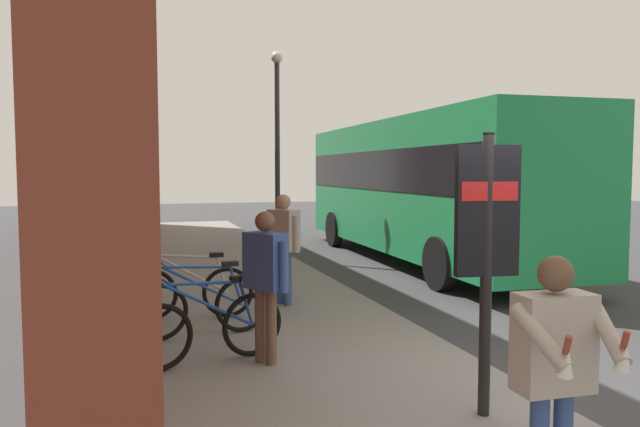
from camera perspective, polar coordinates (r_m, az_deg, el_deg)
ground at (r=12.03m, az=5.84°, el=-6.49°), size 60.00×60.00×0.00m
sidewalk_pavement at (r=13.20m, az=-8.74°, el=-5.31°), size 24.00×3.50×0.12m
station_facade at (r=14.08m, az=-18.07°, el=13.32°), size 22.00×0.65×9.03m
bicycle_mid_rack at (r=6.73m, az=-10.48°, el=-10.59°), size 0.59×1.73×0.97m
bicycle_far_end at (r=7.80m, az=-11.06°, el=-8.55°), size 0.48×1.76×0.97m
bicycle_end_of_row at (r=8.74m, az=-12.12°, el=-7.19°), size 0.48×1.76×0.97m
transit_info_sign at (r=5.25m, az=15.49°, el=-1.40°), size 0.15×0.56×2.40m
city_bus at (r=14.74m, az=9.63°, el=2.92°), size 10.57×2.86×3.35m
pedestrian_near_bus at (r=9.37m, az=-3.47°, el=-2.27°), size 0.57×0.46×1.72m
pedestrian_by_facade at (r=6.55m, az=-5.18°, el=-5.41°), size 0.54×0.46×1.65m
pedestrian_crossing_street at (r=10.36m, az=-3.66°, el=-2.19°), size 0.52×0.43×1.56m
tourist_with_hotdogs at (r=3.90m, az=21.35°, el=-12.66°), size 0.55×0.62×1.59m
street_lamp at (r=14.73m, az=-4.05°, el=7.39°), size 0.28×0.28×4.92m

